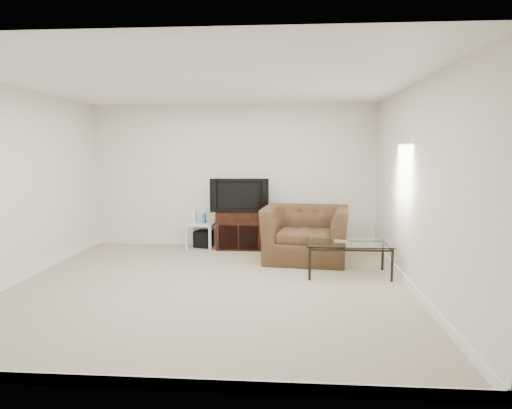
# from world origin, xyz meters

# --- Properties ---
(floor) EXTENTS (5.00, 5.00, 0.00)m
(floor) POSITION_xyz_m (0.00, 0.00, 0.00)
(floor) COLOR tan
(floor) RESTS_ON ground
(ceiling) EXTENTS (5.00, 5.00, 0.00)m
(ceiling) POSITION_xyz_m (0.00, 0.00, 2.50)
(ceiling) COLOR white
(ceiling) RESTS_ON ground
(wall_back) EXTENTS (5.00, 0.02, 2.50)m
(wall_back) POSITION_xyz_m (0.00, 2.50, 1.25)
(wall_back) COLOR silver
(wall_back) RESTS_ON ground
(wall_left) EXTENTS (0.02, 5.00, 2.50)m
(wall_left) POSITION_xyz_m (-2.50, 0.00, 1.25)
(wall_left) COLOR silver
(wall_left) RESTS_ON ground
(wall_right) EXTENTS (0.02, 5.00, 2.50)m
(wall_right) POSITION_xyz_m (2.50, 0.00, 1.25)
(wall_right) COLOR silver
(wall_right) RESTS_ON ground
(plate_back) EXTENTS (0.12, 0.02, 0.12)m
(plate_back) POSITION_xyz_m (-1.40, 2.49, 1.25)
(plate_back) COLOR white
(plate_back) RESTS_ON wall_back
(plate_right_switch) EXTENTS (0.02, 0.09, 0.13)m
(plate_right_switch) POSITION_xyz_m (2.49, 1.60, 1.25)
(plate_right_switch) COLOR white
(plate_right_switch) RESTS_ON wall_right
(plate_right_outlet) EXTENTS (0.02, 0.08, 0.12)m
(plate_right_outlet) POSITION_xyz_m (2.49, 1.30, 0.30)
(plate_right_outlet) COLOR white
(plate_right_outlet) RESTS_ON wall_right
(tv_stand) EXTENTS (0.79, 0.55, 0.65)m
(tv_stand) POSITION_xyz_m (0.14, 2.28, 0.33)
(tv_stand) COLOR black
(tv_stand) RESTS_ON floor
(dvd_player) EXTENTS (0.48, 0.34, 0.07)m
(dvd_player) POSITION_xyz_m (0.14, 2.24, 0.54)
(dvd_player) COLOR black
(dvd_player) RESTS_ON tv_stand
(television) EXTENTS (0.94, 0.26, 0.58)m
(television) POSITION_xyz_m (0.14, 2.25, 0.94)
(television) COLOR black
(television) RESTS_ON tv_stand
(side_table) EXTENTS (0.49, 0.49, 0.44)m
(side_table) POSITION_xyz_m (-0.54, 2.28, 0.22)
(side_table) COLOR silver
(side_table) RESTS_ON floor
(subwoofer) EXTENTS (0.33, 0.33, 0.28)m
(subwoofer) POSITION_xyz_m (-0.51, 2.30, 0.15)
(subwoofer) COLOR black
(subwoofer) RESTS_ON floor
(game_console) EXTENTS (0.06, 0.15, 0.20)m
(game_console) POSITION_xyz_m (-0.65, 2.27, 0.54)
(game_console) COLOR white
(game_console) RESTS_ON side_table
(game_case) EXTENTS (0.06, 0.13, 0.17)m
(game_case) POSITION_xyz_m (-0.49, 2.26, 0.52)
(game_case) COLOR #337FCC
(game_case) RESTS_ON side_table
(recliner) EXTENTS (1.37, 0.97, 1.12)m
(recliner) POSITION_xyz_m (1.25, 1.49, 0.56)
(recliner) COLOR brown
(recliner) RESTS_ON floor
(coffee_table) EXTENTS (1.16, 0.67, 0.45)m
(coffee_table) POSITION_xyz_m (1.80, 0.67, 0.22)
(coffee_table) COLOR black
(coffee_table) RESTS_ON floor
(remote) EXTENTS (0.18, 0.12, 0.02)m
(remote) POSITION_xyz_m (1.71, 0.74, 0.46)
(remote) COLOR #B2B2B7
(remote) RESTS_ON coffee_table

